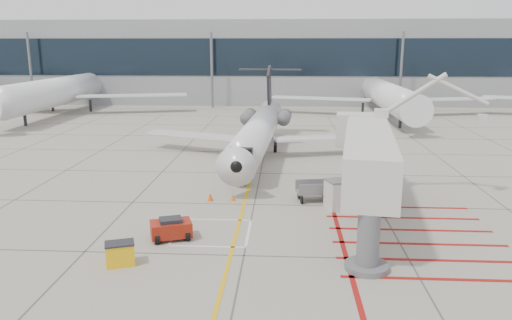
# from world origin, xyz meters

# --- Properties ---
(ground_plane) EXTENTS (260.00, 260.00, 0.00)m
(ground_plane) POSITION_xyz_m (0.00, 0.00, 0.00)
(ground_plane) COLOR gray
(ground_plane) RESTS_ON ground
(regional_jet) EXTENTS (24.60, 30.28, 7.62)m
(regional_jet) POSITION_xyz_m (-0.66, 15.18, 3.81)
(regional_jet) COLOR silver
(regional_jet) RESTS_ON ground_plane
(jet_bridge) EXTENTS (10.63, 18.52, 7.02)m
(jet_bridge) POSITION_xyz_m (6.60, 0.77, 3.51)
(jet_bridge) COLOR silver
(jet_bridge) RESTS_ON ground_plane
(pushback_tug) EXTENTS (2.44, 1.96, 1.23)m
(pushback_tug) POSITION_xyz_m (-4.04, -2.07, 0.62)
(pushback_tug) COLOR maroon
(pushback_tug) RESTS_ON ground_plane
(spill_bin) EXTENTS (1.51, 1.25, 1.12)m
(spill_bin) POSITION_xyz_m (-5.71, -5.35, 0.56)
(spill_bin) COLOR #EDB00D
(spill_bin) RESTS_ON ground_plane
(baggage_cart) EXTENTS (2.37, 1.71, 1.38)m
(baggage_cart) POSITION_xyz_m (3.85, 5.03, 0.69)
(baggage_cart) COLOR slate
(baggage_cart) RESTS_ON ground_plane
(ground_power_unit) EXTENTS (2.67, 2.08, 1.86)m
(ground_power_unit) POSITION_xyz_m (5.77, 3.69, 0.93)
(ground_power_unit) COLOR beige
(ground_power_unit) RESTS_ON ground_plane
(cone_nose) EXTENTS (0.39, 0.39, 0.55)m
(cone_nose) POSITION_xyz_m (-2.96, 4.65, 0.27)
(cone_nose) COLOR #E4530C
(cone_nose) RESTS_ON ground_plane
(cone_side) EXTENTS (0.33, 0.33, 0.46)m
(cone_side) POSITION_xyz_m (-1.48, 4.78, 0.23)
(cone_side) COLOR #FF660D
(cone_side) RESTS_ON ground_plane
(terminal_building) EXTENTS (180.00, 28.00, 14.00)m
(terminal_building) POSITION_xyz_m (10.00, 70.00, 7.00)
(terminal_building) COLOR gray
(terminal_building) RESTS_ON ground_plane
(terminal_glass_band) EXTENTS (180.00, 0.10, 6.00)m
(terminal_glass_band) POSITION_xyz_m (10.00, 55.95, 8.00)
(terminal_glass_band) COLOR black
(terminal_glass_band) RESTS_ON ground_plane
(bg_aircraft_b) EXTENTS (36.01, 40.01, 12.00)m
(bg_aircraft_b) POSITION_xyz_m (-30.96, 46.00, 6.00)
(bg_aircraft_b) COLOR silver
(bg_aircraft_b) RESTS_ON ground_plane
(bg_aircraft_c) EXTENTS (32.62, 36.24, 10.87)m
(bg_aircraft_c) POSITION_xyz_m (16.08, 46.00, 5.44)
(bg_aircraft_c) COLOR silver
(bg_aircraft_c) RESTS_ON ground_plane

